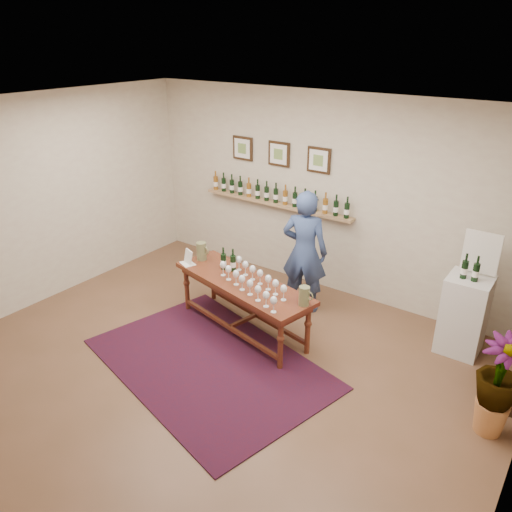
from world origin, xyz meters
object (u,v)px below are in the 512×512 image
Objects in this scene: display_pedestal at (464,315)px; person at (305,252)px; potted_plant at (497,386)px; tasting_table at (243,288)px.

person is (-2.02, -0.23, 0.36)m from display_pedestal.
display_pedestal reaches higher than potted_plant.
display_pedestal reaches higher than tasting_table.
display_pedestal is 1.06× the size of potted_plant.
person is at bearing 159.66° from potted_plant.
potted_plant is at bearing 144.88° from person.
tasting_table is at bearing 179.01° from potted_plant.
person is (0.33, 0.93, 0.24)m from tasting_table.
potted_plant reaches higher than tasting_table.
person is (-2.63, 0.98, 0.31)m from potted_plant.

